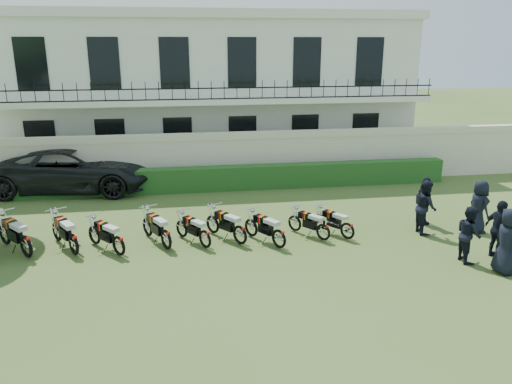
% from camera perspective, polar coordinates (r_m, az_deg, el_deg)
% --- Properties ---
extents(ground, '(100.00, 100.00, 0.00)m').
position_cam_1_polar(ground, '(14.36, -2.35, -7.91)').
color(ground, '#3E5421').
rests_on(ground, ground).
extents(perimeter_wall, '(30.00, 0.35, 2.30)m').
position_cam_1_polar(perimeter_wall, '(21.56, -4.82, 3.81)').
color(perimeter_wall, beige).
rests_on(perimeter_wall, ground).
extents(hedge, '(18.00, 0.60, 1.00)m').
position_cam_1_polar(hedge, '(21.04, -1.90, 1.65)').
color(hedge, '#234A1A').
rests_on(hedge, ground).
extents(building, '(20.40, 9.60, 7.40)m').
position_cam_1_polar(building, '(27.06, -5.89, 11.87)').
color(building, silver).
rests_on(building, ground).
extents(motorcycle_1, '(1.42, 1.69, 1.15)m').
position_cam_1_polar(motorcycle_1, '(15.78, -24.85, -5.11)').
color(motorcycle_1, black).
rests_on(motorcycle_1, ground).
extents(motorcycle_2, '(1.14, 1.78, 1.10)m').
position_cam_1_polar(motorcycle_2, '(15.46, -20.17, -5.09)').
color(motorcycle_2, black).
rests_on(motorcycle_2, ground).
extents(motorcycle_3, '(1.28, 1.50, 1.02)m').
position_cam_1_polar(motorcycle_3, '(15.02, -15.45, -5.43)').
color(motorcycle_3, black).
rests_on(motorcycle_3, ground).
extents(motorcycle_4, '(1.00, 1.78, 1.06)m').
position_cam_1_polar(motorcycle_4, '(15.13, -10.25, -4.83)').
color(motorcycle_4, black).
rests_on(motorcycle_4, ground).
extents(motorcycle_5, '(1.07, 1.49, 0.96)m').
position_cam_1_polar(motorcycle_5, '(15.10, -5.86, -4.88)').
color(motorcycle_5, black).
rests_on(motorcycle_5, ground).
extents(motorcycle_6, '(1.19, 1.60, 1.04)m').
position_cam_1_polar(motorcycle_6, '(15.27, -1.85, -4.40)').
color(motorcycle_6, black).
rests_on(motorcycle_6, ground).
extents(motorcycle_7, '(1.09, 1.60, 1.01)m').
position_cam_1_polar(motorcycle_7, '(15.02, 2.65, -4.84)').
color(motorcycle_7, black).
rests_on(motorcycle_7, ground).
extents(motorcycle_8, '(1.09, 1.40, 0.92)m').
position_cam_1_polar(motorcycle_8, '(15.72, 7.71, -4.12)').
color(motorcycle_8, black).
rests_on(motorcycle_8, ground).
extents(motorcycle_9, '(1.05, 1.42, 0.92)m').
position_cam_1_polar(motorcycle_9, '(15.95, 10.43, -3.94)').
color(motorcycle_9, black).
rests_on(motorcycle_9, ground).
extents(suv, '(6.90, 3.70, 1.84)m').
position_cam_1_polar(suv, '(22.10, -20.13, 2.48)').
color(suv, black).
rests_on(suv, ground).
extents(officer_0, '(0.63, 0.92, 1.83)m').
position_cam_1_polar(officer_0, '(14.91, 26.83, -5.04)').
color(officer_0, black).
rests_on(officer_0, ground).
extents(officer_1, '(0.66, 0.82, 1.62)m').
position_cam_1_polar(officer_1, '(15.31, 23.14, -4.43)').
color(officer_1, black).
rests_on(officer_1, ground).
extents(officer_2, '(0.57, 1.07, 1.73)m').
position_cam_1_polar(officer_2, '(15.84, 26.03, -3.89)').
color(officer_2, black).
rests_on(officer_2, ground).
extents(officer_3, '(0.62, 0.90, 1.76)m').
position_cam_1_polar(officer_3, '(17.69, 24.11, -1.53)').
color(officer_3, black).
rests_on(officer_3, ground).
extents(officer_4, '(0.73, 0.90, 1.76)m').
position_cam_1_polar(officer_4, '(17.03, 18.75, -1.60)').
color(officer_4, black).
rests_on(officer_4, ground).
extents(officer_5, '(0.46, 0.99, 1.65)m').
position_cam_1_polar(officer_5, '(17.84, 18.72, -0.97)').
color(officer_5, black).
rests_on(officer_5, ground).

